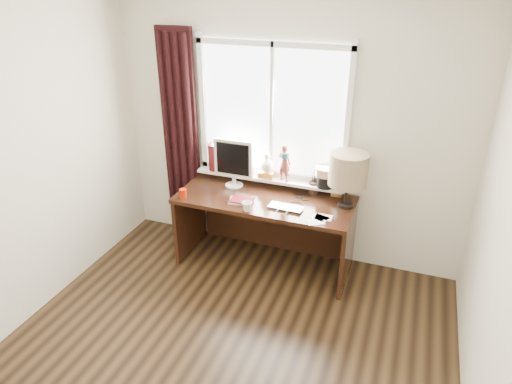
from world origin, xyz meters
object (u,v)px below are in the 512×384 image
at_px(monitor, 234,160).
at_px(table_lamp, 349,170).
at_px(laptop, 286,208).
at_px(mug, 247,206).
at_px(red_cup, 183,193).
at_px(desk, 268,216).

distance_m(monitor, table_lamp, 1.14).
bearing_deg(laptop, table_lamp, 28.80).
distance_m(mug, red_cup, 0.67).
distance_m(mug, monitor, 0.59).
bearing_deg(desk, laptop, -42.36).
bearing_deg(laptop, mug, -150.52).
xyz_separation_m(laptop, mug, (-0.32, -0.16, 0.03)).
relative_size(mug, red_cup, 1.05).
bearing_deg(laptop, monitor, 158.57).
bearing_deg(laptop, red_cup, -169.94).
xyz_separation_m(red_cup, monitor, (0.36, 0.41, 0.23)).
xyz_separation_m(red_cup, desk, (0.74, 0.35, -0.29)).
distance_m(red_cup, table_lamp, 1.57).
height_order(mug, monitor, monitor).
distance_m(mug, desk, 0.49).
bearing_deg(red_cup, monitor, 48.95).
distance_m(laptop, red_cup, 1.00).
bearing_deg(mug, desk, 79.96).
relative_size(mug, table_lamp, 0.18).
distance_m(laptop, desk, 0.43).
bearing_deg(mug, laptop, 26.46).
bearing_deg(monitor, laptop, -24.44).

